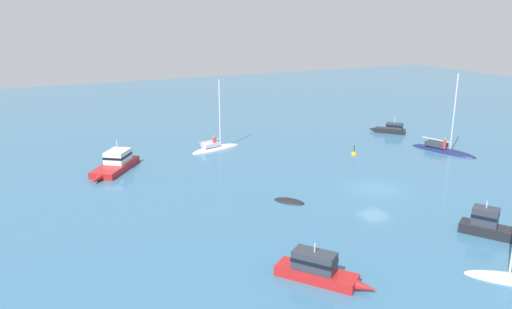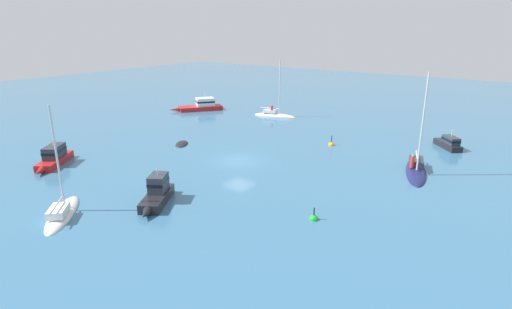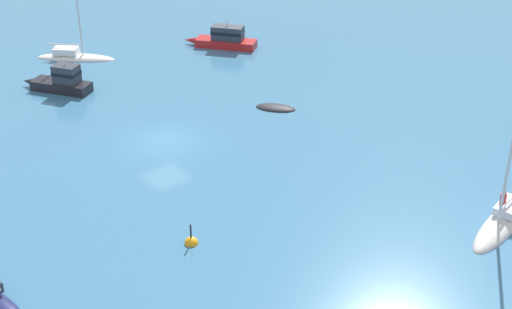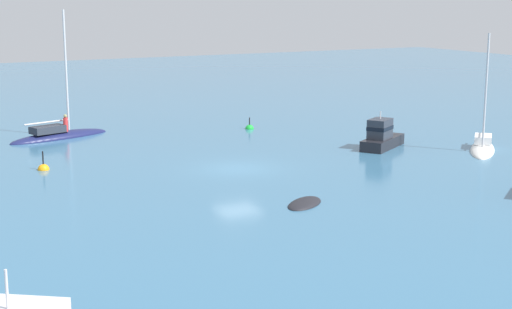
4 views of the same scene
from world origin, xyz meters
The scene contains 7 objects.
ground_plane centered at (0.00, 0.00, 0.00)m, with size 160.00×160.00×0.00m, color teal.
powerboat centered at (1.12, -11.09, 0.73)m, with size 3.63×5.01×2.46m.
sailboat centered at (14.66, 6.50, 0.15)m, with size 3.79×7.70×9.23m.
dinghy centered at (-8.39, 0.72, 0.00)m, with size 2.63×2.94×0.47m.
ketch centered at (-2.54, -16.27, 0.15)m, with size 5.36×5.39×7.80m.
channel_buoy centered at (11.67, -6.91, 0.01)m, with size 0.64×0.64×1.17m.
mooring_buoy centered at (4.96, 9.84, 0.01)m, with size 0.66×0.66×1.41m.
Camera 4 is at (-38.70, 19.63, 9.67)m, focal length 54.70 mm.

